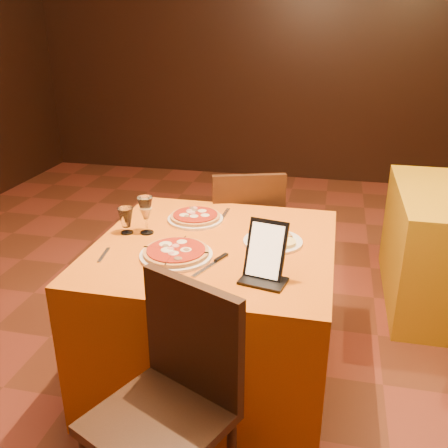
% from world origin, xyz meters
% --- Properties ---
extents(floor, '(6.00, 7.00, 0.01)m').
position_xyz_m(floor, '(0.00, 0.00, -0.01)').
color(floor, '#5E2D19').
rests_on(floor, ground).
extents(wall_back, '(6.00, 0.01, 2.80)m').
position_xyz_m(wall_back, '(0.00, 3.50, 1.40)').
color(wall_back, black).
rests_on(wall_back, floor).
extents(main_table, '(1.10, 1.10, 0.75)m').
position_xyz_m(main_table, '(-0.10, -0.10, 0.38)').
color(main_table, '#D0620D').
rests_on(main_table, floor).
extents(chair_main_near, '(0.61, 0.61, 0.91)m').
position_xyz_m(chair_main_near, '(-0.10, -0.92, 0.46)').
color(chair_main_near, black).
rests_on(chair_main_near, floor).
extents(chair_main_far, '(0.46, 0.46, 0.91)m').
position_xyz_m(chair_main_far, '(-0.10, 0.68, 0.46)').
color(chair_main_far, black).
rests_on(chair_main_far, floor).
extents(pizza_near, '(0.32, 0.32, 0.03)m').
position_xyz_m(pizza_near, '(-0.24, -0.27, 0.77)').
color(pizza_near, white).
rests_on(pizza_near, main_table).
extents(pizza_far, '(0.29, 0.29, 0.03)m').
position_xyz_m(pizza_far, '(-0.27, 0.16, 0.77)').
color(pizza_far, white).
rests_on(pizza_far, main_table).
extents(cutlet_dish, '(0.28, 0.28, 0.03)m').
position_xyz_m(cutlet_dish, '(0.16, -0.03, 0.76)').
color(cutlet_dish, white).
rests_on(cutlet_dish, main_table).
extents(wine_glass, '(0.09, 0.09, 0.19)m').
position_xyz_m(wine_glass, '(-0.45, -0.05, 0.84)').
color(wine_glass, '#F3D38A').
rests_on(wine_glass, main_table).
extents(water_glass, '(0.07, 0.07, 0.13)m').
position_xyz_m(water_glass, '(-0.55, -0.07, 0.81)').
color(water_glass, white).
rests_on(water_glass, main_table).
extents(tablet, '(0.18, 0.13, 0.23)m').
position_xyz_m(tablet, '(0.17, -0.37, 0.87)').
color(tablet, black).
rests_on(tablet, main_table).
extents(knife, '(0.11, 0.22, 0.01)m').
position_xyz_m(knife, '(-0.07, -0.33, 0.75)').
color(knife, silver).
rests_on(knife, main_table).
extents(fork_near, '(0.04, 0.15, 0.01)m').
position_xyz_m(fork_near, '(-0.55, -0.33, 0.75)').
color(fork_near, silver).
rests_on(fork_near, main_table).
extents(fork_far, '(0.02, 0.18, 0.01)m').
position_xyz_m(fork_far, '(-0.14, 0.27, 0.75)').
color(fork_far, silver).
rests_on(fork_far, main_table).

